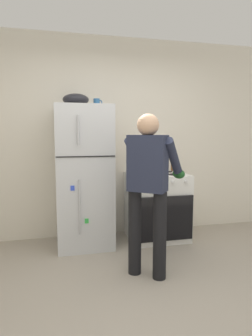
% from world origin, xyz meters
% --- Properties ---
extents(ground, '(8.00, 8.00, 0.00)m').
position_xyz_m(ground, '(0.00, 0.00, 0.00)').
color(ground, '#9E9384').
extents(kitchen_wall_back, '(6.00, 0.10, 2.70)m').
position_xyz_m(kitchen_wall_back, '(0.00, 1.95, 1.35)').
color(kitchen_wall_back, silver).
rests_on(kitchen_wall_back, ground).
extents(refrigerator, '(0.68, 0.72, 1.75)m').
position_xyz_m(refrigerator, '(-0.38, 1.57, 0.87)').
color(refrigerator, silver).
rests_on(refrigerator, ground).
extents(stove_range, '(0.76, 0.67, 0.89)m').
position_xyz_m(stove_range, '(0.59, 1.56, 0.44)').
color(stove_range, white).
rests_on(stove_range, ground).
extents(person_cook, '(0.69, 0.74, 1.60)m').
position_xyz_m(person_cook, '(0.17, 0.61, 0.96)').
color(person_cook, black).
rests_on(person_cook, ground).
extents(red_pot, '(0.33, 0.23, 0.13)m').
position_xyz_m(red_pot, '(0.43, 1.52, 0.95)').
color(red_pot, orange).
rests_on(red_pot, stove_range).
extents(coffee_mug, '(0.11, 0.08, 0.10)m').
position_xyz_m(coffee_mug, '(-0.20, 1.62, 1.80)').
color(coffee_mug, '#2D6093').
rests_on(coffee_mug, refrigerator).
extents(pepper_mill, '(0.05, 0.05, 0.16)m').
position_xyz_m(pepper_mill, '(0.89, 1.77, 0.97)').
color(pepper_mill, brown).
rests_on(pepper_mill, stove_range).
extents(mixing_bowl, '(0.32, 0.32, 0.14)m').
position_xyz_m(mixing_bowl, '(-0.46, 1.57, 1.82)').
color(mixing_bowl, black).
rests_on(mixing_bowl, refrigerator).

